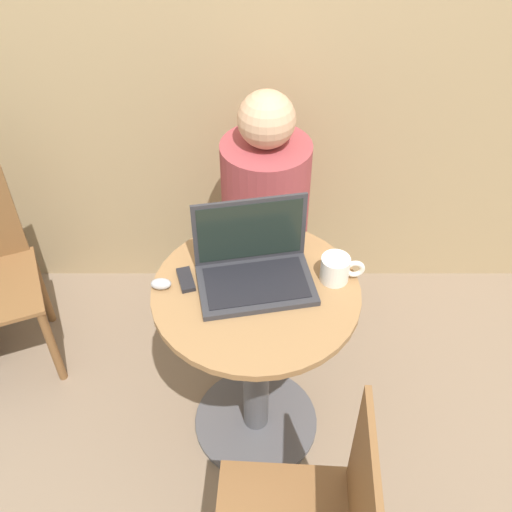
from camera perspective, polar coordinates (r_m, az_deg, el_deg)
name	(u,v)px	position (r m, az deg, el deg)	size (l,w,h in m)	color
ground_plane	(256,422)	(2.53, -0.01, -15.52)	(12.00, 12.00, 0.00)	#7F6B56
back_wall	(255,17)	(2.37, -0.07, 21.77)	(7.00, 0.05, 2.60)	tan
round_table	(256,346)	(2.13, -0.01, -8.56)	(0.67, 0.67, 0.78)	#4C4C51
laptop	(254,265)	(1.91, -0.21, -0.89)	(0.40, 0.30, 0.27)	#2D2D33
cell_phone	(186,280)	(1.94, -6.71, -2.26)	(0.07, 0.11, 0.02)	black
computer_mouse	(161,284)	(1.93, -9.05, -2.65)	(0.07, 0.04, 0.04)	#B2B2B7
coffee_cup	(336,269)	(1.93, 7.67, -1.20)	(0.14, 0.09, 0.09)	white
person_seated	(263,233)	(2.55, 0.63, 2.18)	(0.39, 0.55, 1.18)	brown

